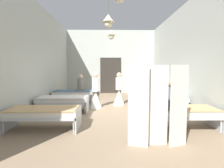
{
  "coord_description": "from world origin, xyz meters",
  "views": [
    {
      "loc": [
        -0.1,
        -6.38,
        1.61
      ],
      "look_at": [
        0.0,
        -0.36,
        1.09
      ],
      "focal_mm": 27.05,
      "sensor_mm": 36.0,
      "label": 1
    }
  ],
  "objects": [
    {
      "name": "bed_right_row_2",
      "position": [
        1.87,
        1.9,
        0.44
      ],
      "size": [
        1.9,
        0.84,
        0.57
      ],
      "color": "#B7BCC1",
      "rests_on": "ground"
    },
    {
      "name": "patient_seated_primary",
      "position": [
        1.52,
        -2.0,
        0.87
      ],
      "size": [
        0.44,
        0.44,
        0.8
      ],
      "color": "#515B70",
      "rests_on": "bed_right_row_0"
    },
    {
      "name": "patient_seated_secondary",
      "position": [
        -1.52,
        1.97,
        0.87
      ],
      "size": [
        0.44,
        0.44,
        0.8
      ],
      "color": "slate",
      "rests_on": "bed_left_row_2"
    },
    {
      "name": "nurse_mid_aisle",
      "position": [
        0.35,
        1.21,
        0.53
      ],
      "size": [
        0.52,
        0.52,
        1.49
      ],
      "rotation": [
        0.0,
        0.0,
        2.04
      ],
      "color": "white",
      "rests_on": "ground"
    },
    {
      "name": "bed_left_row_2",
      "position": [
        -1.87,
        1.9,
        0.44
      ],
      "size": [
        1.9,
        0.84,
        0.57
      ],
      "color": "#B7BCC1",
      "rests_on": "ground"
    },
    {
      "name": "nurse_near_aisle",
      "position": [
        -0.67,
        0.62,
        0.53
      ],
      "size": [
        0.52,
        0.52,
        1.49
      ],
      "rotation": [
        0.0,
        0.0,
        4.69
      ],
      "color": "white",
      "rests_on": "ground"
    },
    {
      "name": "bed_left_row_1",
      "position": [
        -1.87,
        0.0,
        0.44
      ],
      "size": [
        1.9,
        0.84,
        0.57
      ],
      "color": "#B7BCC1",
      "rests_on": "ground"
    },
    {
      "name": "privacy_screen",
      "position": [
        0.92,
        -2.96,
        0.85
      ],
      "size": [
        1.25,
        0.17,
        1.7
      ],
      "rotation": [
        0.0,
        0.0,
        0.05
      ],
      "color": "silver",
      "rests_on": "ground"
    },
    {
      "name": "bed_left_row_0",
      "position": [
        -1.87,
        -1.9,
        0.44
      ],
      "size": [
        1.9,
        0.84,
        0.57
      ],
      "color": "#B7BCC1",
      "rests_on": "ground"
    },
    {
      "name": "ground_plane",
      "position": [
        0.0,
        0.0,
        -0.05
      ],
      "size": [
        6.44,
        10.78,
        0.1
      ],
      "primitive_type": "cube",
      "color": "#8C755B"
    },
    {
      "name": "room_shell",
      "position": [
        0.0,
        1.24,
        2.12
      ],
      "size": [
        6.24,
        10.38,
        4.23
      ],
      "color": "#B2B7AD",
      "rests_on": "ground"
    },
    {
      "name": "bed_right_row_1",
      "position": [
        1.87,
        0.0,
        0.44
      ],
      "size": [
        1.9,
        0.84,
        0.57
      ],
      "color": "#B7BCC1",
      "rests_on": "ground"
    },
    {
      "name": "bed_right_row_0",
      "position": [
        1.87,
        -1.9,
        0.44
      ],
      "size": [
        1.9,
        0.84,
        0.57
      ],
      "color": "#B7BCC1",
      "rests_on": "ground"
    }
  ]
}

